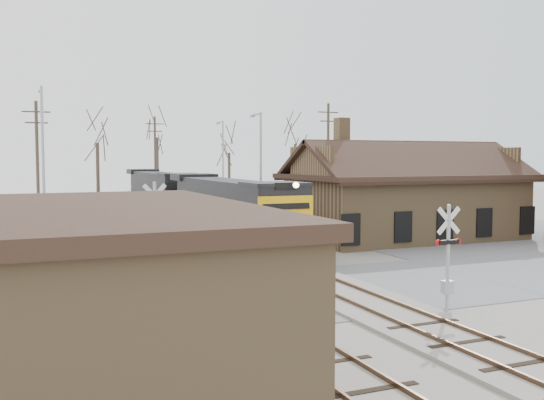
{
  "coord_description": "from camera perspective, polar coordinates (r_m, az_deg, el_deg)",
  "views": [
    {
      "loc": [
        -11.57,
        -21.29,
        5.31
      ],
      "look_at": [
        1.17,
        9.0,
        3.01
      ],
      "focal_mm": 40.0,
      "sensor_mm": 36.0,
      "label": 1
    }
  ],
  "objects": [
    {
      "name": "tree_c",
      "position": [
        71.44,
        -10.77,
        6.8
      ],
      "size": [
        5.09,
        5.09,
        12.48
      ],
      "color": "#382D23",
      "rests_on": "ground"
    },
    {
      "name": "locomotive_lead",
      "position": [
        35.51,
        -3.7,
        -1.05
      ],
      "size": [
        2.8,
        18.77,
        4.16
      ],
      "color": "black",
      "rests_on": "ground"
    },
    {
      "name": "tree_d",
      "position": [
        69.11,
        -4.06,
        5.25
      ],
      "size": [
        3.92,
        3.92,
        9.6
      ],
      "color": "#382D23",
      "rests_on": "ground"
    },
    {
      "name": "streetlight_c",
      "position": [
        61.03,
        -4.68,
        3.73
      ],
      "size": [
        0.25,
        2.04,
        9.0
      ],
      "color": "#A5A8AD",
      "rests_on": "ground"
    },
    {
      "name": "streetlight_a",
      "position": [
        40.6,
        -20.75,
        3.91
      ],
      "size": [
        0.25,
        2.04,
        9.77
      ],
      "color": "#A5A8AD",
      "rests_on": "ground"
    },
    {
      "name": "streetlight_b",
      "position": [
        44.24,
        -1.14,
        3.38
      ],
      "size": [
        0.25,
        2.04,
        8.6
      ],
      "color": "#A5A8AD",
      "rests_on": "ground"
    },
    {
      "name": "utility_pole_a",
      "position": [
        48.04,
        -21.21,
        3.32
      ],
      "size": [
        2.0,
        0.24,
        9.48
      ],
      "color": "#382D23",
      "rests_on": "ground"
    },
    {
      "name": "track_main",
      "position": [
        38.45,
        -5.09,
        -3.85
      ],
      "size": [
        3.4,
        90.0,
        0.24
      ],
      "color": "#9A958B",
      "rests_on": "ground"
    },
    {
      "name": "locomotive_trailing",
      "position": [
        53.82,
        -10.36,
        0.61
      ],
      "size": [
        2.8,
        18.77,
        3.94
      ],
      "color": "black",
      "rests_on": "ground"
    },
    {
      "name": "utility_pole_c",
      "position": [
        54.84,
        5.3,
        3.99
      ],
      "size": [
        2.0,
        0.24,
        10.18
      ],
      "color": "#382D23",
      "rests_on": "ground"
    },
    {
      "name": "crossbuck_near",
      "position": [
        21.85,
        16.23,
        -5.5
      ],
      "size": [
        1.06,
        0.28,
        3.71
      ],
      "rotation": [
        0.0,
        0.0,
        0.01
      ],
      "color": "#A5A8AD",
      "rests_on": "ground"
    },
    {
      "name": "road",
      "position": [
        24.8,
        5.65,
        -8.35
      ],
      "size": [
        60.0,
        9.0,
        0.03
      ],
      "primitive_type": "cube",
      "color": "slate",
      "rests_on": "ground"
    },
    {
      "name": "utility_pole_b",
      "position": [
        67.04,
        -10.93,
        3.76
      ],
      "size": [
        2.0,
        0.24,
        9.77
      ],
      "color": "#382D23",
      "rests_on": "ground"
    },
    {
      "name": "crossbuck_far",
      "position": [
        27.46,
        -10.94,
        -3.03
      ],
      "size": [
        1.21,
        0.32,
        4.26
      ],
      "rotation": [
        0.0,
        0.0,
        3.28
      ],
      "color": "#A5A8AD",
      "rests_on": "ground"
    },
    {
      "name": "depot",
      "position": [
        40.89,
        12.44,
        -0.17
      ],
      "size": [
        15.2,
        9.31,
        7.9
      ],
      "color": "olive",
      "rests_on": "ground"
    },
    {
      "name": "tree_b",
      "position": [
        58.25,
        -16.14,
        6.26
      ],
      "size": [
        4.45,
        4.45,
        10.9
      ],
      "color": "#382D23",
      "rests_on": "ground"
    },
    {
      "name": "track_siding",
      "position": [
        37.34,
        -11.7,
        -4.16
      ],
      "size": [
        3.4,
        90.0,
        0.24
      ],
      "color": "#9A958B",
      "rests_on": "ground"
    },
    {
      "name": "tree_e",
      "position": [
        68.46,
        2.2,
        6.27
      ],
      "size": [
        4.6,
        4.6,
        11.26
      ],
      "color": "#382D23",
      "rests_on": "ground"
    },
    {
      "name": "ground",
      "position": [
        24.81,
        5.65,
        -8.38
      ],
      "size": [
        140.0,
        140.0,
        0.0
      ],
      "primitive_type": "plane",
      "color": "#9A958B",
      "rests_on": "ground"
    }
  ]
}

